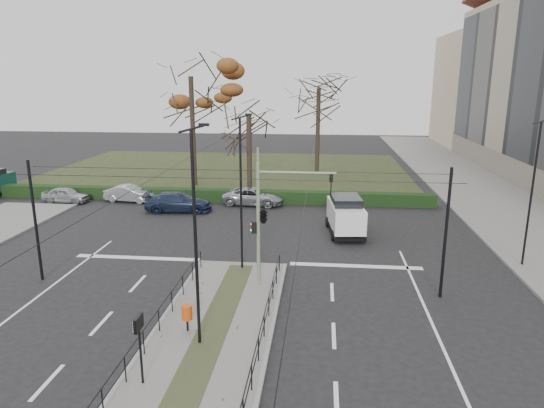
{
  "coord_description": "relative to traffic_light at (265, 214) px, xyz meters",
  "views": [
    {
      "loc": [
        4.06,
        -19.08,
        9.6
      ],
      "look_at": [
        1.47,
        5.93,
        3.16
      ],
      "focal_mm": 32.0,
      "sensor_mm": 36.0,
      "label": 1
    }
  ],
  "objects": [
    {
      "name": "ground",
      "position": [
        -1.49,
        -2.68,
        -3.53
      ],
      "size": [
        140.0,
        140.0,
        0.0
      ],
      "primitive_type": "plane",
      "color": "black",
      "rests_on": "ground"
    },
    {
      "name": "median_island",
      "position": [
        -1.49,
        -5.18,
        -3.46
      ],
      "size": [
        4.4,
        15.0,
        0.14
      ],
      "primitive_type": "cube",
      "color": "#605E5C",
      "rests_on": "ground"
    },
    {
      "name": "sidewalk_east",
      "position": [
        16.51,
        19.32,
        -3.46
      ],
      "size": [
        8.0,
        90.0,
        0.14
      ],
      "primitive_type": "cube",
      "color": "#605E5C",
      "rests_on": "ground"
    },
    {
      "name": "park",
      "position": [
        -7.49,
        29.32,
        -3.48
      ],
      "size": [
        38.0,
        26.0,
        0.1
      ],
      "primitive_type": "cube",
      "color": "black",
      "rests_on": "ground"
    },
    {
      "name": "hedge",
      "position": [
        -7.49,
        15.92,
        -3.03
      ],
      "size": [
        38.0,
        1.0,
        1.0
      ],
      "primitive_type": "cube",
      "color": "black",
      "rests_on": "ground"
    },
    {
      "name": "median_railing",
      "position": [
        -1.49,
        -5.28,
        -2.55
      ],
      "size": [
        4.14,
        13.24,
        0.92
      ],
      "color": "black",
      "rests_on": "median_island"
    },
    {
      "name": "catenary",
      "position": [
        -1.49,
        -1.06,
        -0.1
      ],
      "size": [
        20.0,
        34.0,
        6.0
      ],
      "color": "black",
      "rests_on": "ground"
    },
    {
      "name": "traffic_light",
      "position": [
        0.0,
        0.0,
        0.0
      ],
      "size": [
        3.95,
        2.23,
        5.82
      ],
      "color": "slate",
      "rests_on": "median_island"
    },
    {
      "name": "litter_bin",
      "position": [
        -2.46,
        -5.14,
        -2.63
      ],
      "size": [
        0.42,
        0.42,
        1.06
      ],
      "color": "black",
      "rests_on": "median_island"
    },
    {
      "name": "info_panel",
      "position": [
        -3.0,
        -8.56,
        -1.54
      ],
      "size": [
        0.13,
        0.61,
        2.35
      ],
      "color": "black",
      "rests_on": "median_island"
    },
    {
      "name": "streetlamp_median_near",
      "position": [
        -1.76,
        -5.96,
        0.73
      ],
      "size": [
        0.68,
        0.14,
        8.09
      ],
      "color": "black",
      "rests_on": "median_island"
    },
    {
      "name": "streetlamp_median_far",
      "position": [
        -1.4,
        1.55,
        0.64
      ],
      "size": [
        0.66,
        0.14,
        7.91
      ],
      "color": "black",
      "rests_on": "median_island"
    },
    {
      "name": "streetlamp_sidewalk",
      "position": [
        13.29,
        3.55,
        0.52
      ],
      "size": [
        0.64,
        0.13,
        7.68
      ],
      "color": "black",
      "rests_on": "sidewalk_east"
    },
    {
      "name": "parked_car_first",
      "position": [
        -17.88,
        14.29,
        -2.89
      ],
      "size": [
        3.74,
        1.57,
        1.26
      ],
      "primitive_type": "imported",
      "rotation": [
        0.0,
        0.0,
        1.55
      ],
      "color": "#979A9E",
      "rests_on": "ground"
    },
    {
      "name": "parked_car_second",
      "position": [
        -12.89,
        15.15,
        -2.86
      ],
      "size": [
        4.15,
        1.84,
        1.33
      ],
      "primitive_type": "imported",
      "rotation": [
        0.0,
        0.0,
        1.46
      ],
      "color": "#979A9E",
      "rests_on": "ground"
    },
    {
      "name": "parked_car_third",
      "position": [
        -8.09,
        12.61,
        -2.8
      ],
      "size": [
        5.12,
        2.42,
        1.44
      ],
      "primitive_type": "imported",
      "rotation": [
        0.0,
        0.0,
        1.65
      ],
      "color": "#1B2640",
      "rests_on": "ground"
    },
    {
      "name": "parked_car_fourth",
      "position": [
        -2.75,
        15.19,
        -2.86
      ],
      "size": [
        4.98,
        2.61,
        1.34
      ],
      "primitive_type": "imported",
      "rotation": [
        0.0,
        0.0,
        1.49
      ],
      "color": "#979A9E",
      "rests_on": "ground"
    },
    {
      "name": "white_van",
      "position": [
        4.17,
        8.43,
        -2.25
      ],
      "size": [
        2.49,
        4.78,
        2.45
      ],
      "color": "silver",
      "rests_on": "ground"
    },
    {
      "name": "rust_tree",
      "position": [
        -9.17,
        21.57,
        6.39
      ],
      "size": [
        8.4,
        8.4,
        12.93
      ],
      "color": "black",
      "rests_on": "park"
    },
    {
      "name": "bare_tree_center",
      "position": [
        2.08,
        29.45,
        4.65
      ],
      "size": [
        6.91,
        6.91,
        11.58
      ],
      "color": "black",
      "rests_on": "park"
    },
    {
      "name": "bare_tree_near",
      "position": [
        -3.52,
        18.37,
        2.76
      ],
      "size": [
        5.72,
        5.72,
        8.89
      ],
      "color": "black",
      "rests_on": "park"
    }
  ]
}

